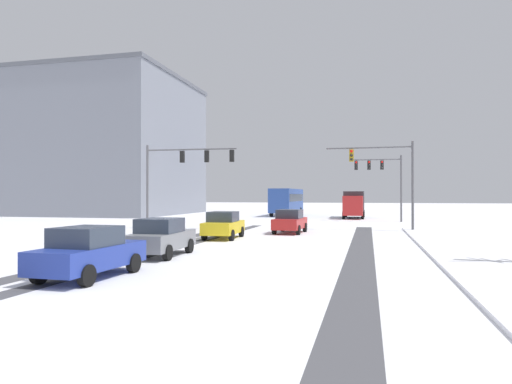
# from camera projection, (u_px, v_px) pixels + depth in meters

# --- Properties ---
(wheel_track_left_lane) EXTENTS (0.96, 32.81, 0.01)m
(wheel_track_left_lane) POSITION_uv_depth(u_px,v_px,m) (155.00, 245.00, 23.96)
(wheel_track_left_lane) COLOR #4C4C51
(wheel_track_left_lane) RESTS_ON ground
(wheel_track_right_lane) EXTENTS (1.17, 32.81, 0.01)m
(wheel_track_right_lane) POSITION_uv_depth(u_px,v_px,m) (361.00, 251.00, 21.49)
(wheel_track_right_lane) COLOR #4C4C51
(wheel_track_right_lane) RESTS_ON ground
(wheel_track_center) EXTENTS (0.78, 32.81, 0.01)m
(wheel_track_center) POSITION_uv_depth(u_px,v_px,m) (182.00, 246.00, 23.60)
(wheel_track_center) COLOR #4C4C51
(wheel_track_center) RESTS_ON ground
(sidewalk_kerb_right) EXTENTS (4.00, 32.81, 0.12)m
(sidewalk_kerb_right) POSITION_uv_depth(u_px,v_px,m) (482.00, 257.00, 18.89)
(sidewalk_kerb_right) COLOR white
(sidewalk_kerb_right) RESTS_ON ground
(traffic_signal_near_right) EXTENTS (6.26, 0.38, 6.50)m
(traffic_signal_near_right) POSITION_uv_depth(u_px,v_px,m) (388.00, 170.00, 33.65)
(traffic_signal_near_right) COLOR #56565B
(traffic_signal_near_right) RESTS_ON ground
(traffic_signal_far_right) EXTENTS (4.60, 0.54, 6.50)m
(traffic_signal_far_right) POSITION_uv_depth(u_px,v_px,m) (382.00, 173.00, 45.24)
(traffic_signal_far_right) COLOR #56565B
(traffic_signal_far_right) RESTS_ON ground
(traffic_signal_near_left) EXTENTS (7.25, 0.62, 6.50)m
(traffic_signal_near_left) POSITION_uv_depth(u_px,v_px,m) (183.00, 166.00, 35.46)
(traffic_signal_near_left) COLOR #56565B
(traffic_signal_near_left) RESTS_ON ground
(car_red_lead) EXTENTS (1.95, 4.16, 1.62)m
(car_red_lead) POSITION_uv_depth(u_px,v_px,m) (290.00, 221.00, 31.59)
(car_red_lead) COLOR red
(car_red_lead) RESTS_ON ground
(car_yellow_cab_second) EXTENTS (1.99, 4.18, 1.62)m
(car_yellow_cab_second) POSITION_uv_depth(u_px,v_px,m) (223.00, 225.00, 27.66)
(car_yellow_cab_second) COLOR yellow
(car_yellow_cab_second) RESTS_ON ground
(car_grey_third) EXTENTS (1.95, 4.16, 1.62)m
(car_grey_third) POSITION_uv_depth(u_px,v_px,m) (161.00, 237.00, 19.71)
(car_grey_third) COLOR slate
(car_grey_third) RESTS_ON ground
(car_blue_fourth) EXTENTS (1.94, 4.16, 1.62)m
(car_blue_fourth) POSITION_uv_depth(u_px,v_px,m) (89.00, 252.00, 14.51)
(car_blue_fourth) COLOR #233899
(car_blue_fourth) RESTS_ON ground
(bus_oncoming) EXTENTS (2.76, 11.03, 3.38)m
(bus_oncoming) POSITION_uv_depth(u_px,v_px,m) (287.00, 200.00, 58.86)
(bus_oncoming) COLOR #284793
(bus_oncoming) RESTS_ON ground
(box_truck_delivery) EXTENTS (2.33, 7.41, 3.02)m
(box_truck_delivery) POSITION_uv_depth(u_px,v_px,m) (354.00, 204.00, 52.17)
(box_truck_delivery) COLOR red
(box_truck_delivery) RESTS_ON ground
(office_building_far_left_block) EXTENTS (28.89, 21.42, 18.53)m
(office_building_far_left_block) POSITION_uv_depth(u_px,v_px,m) (84.00, 148.00, 64.81)
(office_building_far_left_block) COLOR gray
(office_building_far_left_block) RESTS_ON ground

